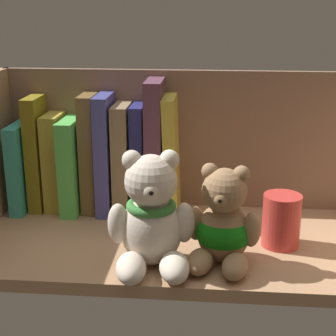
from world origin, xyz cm
name	(u,v)px	position (x,y,z in cm)	size (l,w,h in cm)	color
shelf_board	(180,245)	(0.00, 0.00, 1.00)	(65.12, 30.20, 2.00)	#A87F5B
shelf_back_panel	(187,145)	(0.00, 15.70, 13.65)	(67.52, 1.20, 27.31)	#7E604C
book_0	(25,164)	(-29.83, 12.58, 10.03)	(2.45, 13.31, 16.07)	teal
book_1	(39,152)	(-26.97, 12.58, 12.43)	(2.47, 9.50, 20.86)	olive
book_2	(56,161)	(-23.82, 12.58, 10.85)	(3.04, 9.04, 17.70)	#A39130
book_3	(75,163)	(-20.41, 12.58, 10.57)	(2.97, 13.27, 17.14)	#50B94E
book_4	(91,152)	(-17.23, 12.58, 12.69)	(2.58, 9.15, 21.38)	brown
book_5	(107,152)	(-14.28, 12.58, 12.75)	(2.52, 11.94, 21.50)	#444794
book_6	(124,157)	(-11.21, 12.58, 11.91)	(2.81, 10.92, 19.82)	#846E4E
book_7	(140,157)	(-8.30, 12.58, 11.91)	(2.23, 10.09, 19.82)	navy
book_8	(156,146)	(-5.33, 12.58, 14.10)	(2.91, 12.44, 24.21)	#5C3547
book_9	(172,154)	(-2.40, 12.58, 12.73)	(2.14, 12.64, 21.45)	gold
teddy_bear_larger	(151,219)	(-3.62, -9.17, 9.41)	(12.82, 13.20, 17.36)	beige
teddy_bear_smaller	(223,226)	(6.63, -7.21, 7.91)	(11.17, 11.96, 15.05)	#93704C
pillar_candle	(281,220)	(15.84, -0.58, 6.21)	(5.98, 5.98, 8.42)	#C63833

